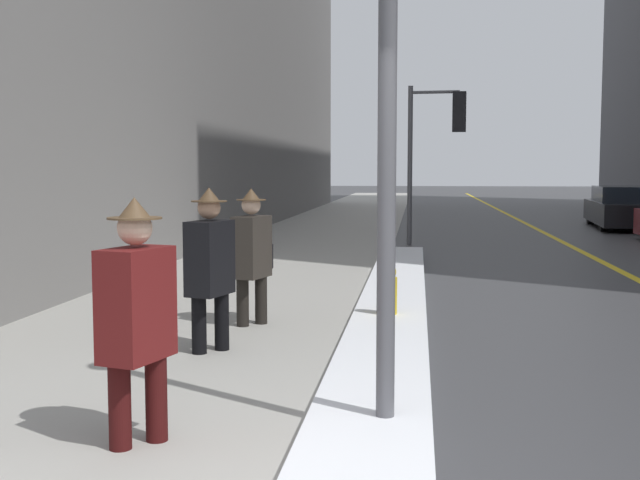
% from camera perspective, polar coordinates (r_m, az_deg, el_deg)
% --- Properties ---
extents(sidewalk_slab, '(4.00, 80.00, 0.01)m').
position_cam_1_polar(sidewalk_slab, '(18.98, -0.76, -0.18)').
color(sidewalk_slab, '#9E9B93').
rests_on(sidewalk_slab, ground).
extents(road_centre_stripe, '(0.16, 80.00, 0.00)m').
position_cam_1_polar(road_centre_stripe, '(19.13, 17.35, -0.39)').
color(road_centre_stripe, gold).
rests_on(road_centre_stripe, ground).
extents(snow_bank_curb, '(0.82, 13.92, 0.14)m').
position_cam_1_polar(snow_bank_curb, '(9.75, 5.12, -4.82)').
color(snow_bank_curb, white).
rests_on(snow_bank_curb, ground).
extents(lamp_post, '(0.28, 0.28, 4.20)m').
position_cam_1_polar(lamp_post, '(5.18, 4.84, 14.21)').
color(lamp_post, '#515156').
rests_on(lamp_post, ground).
extents(traffic_light_near, '(1.31, 0.33, 3.63)m').
position_cam_1_polar(traffic_light_near, '(18.55, 8.58, 7.72)').
color(traffic_light_near, '#515156').
rests_on(traffic_light_near, ground).
extents(pedestrian_trailing, '(0.40, 0.54, 1.57)m').
position_cam_1_polar(pedestrian_trailing, '(5.11, -12.92, -5.00)').
color(pedestrian_trailing, '#340C0C').
rests_on(pedestrian_trailing, ground).
extents(pedestrian_in_glasses, '(0.40, 0.54, 1.57)m').
position_cam_1_polar(pedestrian_in_glasses, '(7.61, -7.84, -1.64)').
color(pedestrian_in_glasses, black).
rests_on(pedestrian_in_glasses, ground).
extents(pedestrian_with_shoulder_bag, '(0.39, 0.70, 1.53)m').
position_cam_1_polar(pedestrian_with_shoulder_bag, '(8.89, -4.85, -0.82)').
color(pedestrian_with_shoulder_bag, black).
rests_on(pedestrian_with_shoulder_bag, ground).
extents(parked_car_black, '(2.29, 5.02, 1.24)m').
position_cam_1_polar(parked_car_black, '(25.36, 20.95, 2.14)').
color(parked_car_black, black).
rests_on(parked_car_black, ground).
extents(fire_hydrant, '(0.20, 0.20, 0.70)m').
position_cam_1_polar(fire_hydrant, '(8.92, 4.86, -3.96)').
color(fire_hydrant, gold).
rests_on(fire_hydrant, ground).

